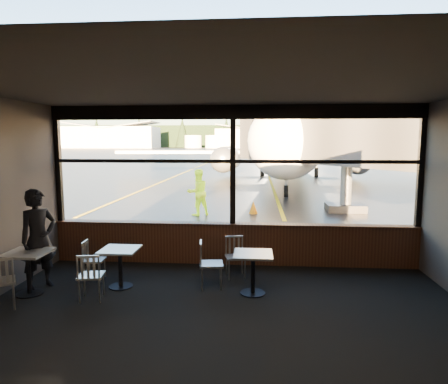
# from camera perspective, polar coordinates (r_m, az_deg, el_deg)

# --- Properties ---
(ground_plane) EXTENTS (520.00, 520.00, 0.00)m
(ground_plane) POSITION_cam_1_polar(r_m,az_deg,el_deg) (128.70, 4.48, 5.88)
(ground_plane) COLOR black
(ground_plane) RESTS_ON ground
(carpet_floor) EXTENTS (8.00, 6.00, 0.01)m
(carpet_floor) POSITION_cam_1_polar(r_m,az_deg,el_deg) (6.30, -0.49, -18.27)
(carpet_floor) COLOR black
(carpet_floor) RESTS_ON ground
(ceiling) EXTENTS (8.00, 6.00, 0.04)m
(ceiling) POSITION_cam_1_polar(r_m,az_deg,el_deg) (5.74, -0.52, 15.02)
(ceiling) COLOR #38332D
(ceiling) RESTS_ON ground
(wall_back) EXTENTS (8.00, 0.04, 3.50)m
(wall_back) POSITION_cam_1_polar(r_m,az_deg,el_deg) (2.88, -6.04, -12.39)
(wall_back) COLOR #4C433D
(wall_back) RESTS_ON ground
(window_sill) EXTENTS (8.00, 0.28, 0.90)m
(window_sill) POSITION_cam_1_polar(r_m,az_deg,el_deg) (8.97, 1.25, -7.48)
(window_sill) COLOR #502818
(window_sill) RESTS_ON ground
(window_header) EXTENTS (8.00, 0.18, 0.30)m
(window_header) POSITION_cam_1_polar(r_m,az_deg,el_deg) (8.71, 1.31, 11.33)
(window_header) COLOR black
(window_header) RESTS_ON ground
(mullion_left) EXTENTS (0.12, 0.12, 2.60)m
(mullion_left) POSITION_cam_1_polar(r_m,az_deg,el_deg) (9.76, -22.58, 3.57)
(mullion_left) COLOR black
(mullion_left) RESTS_ON ground
(mullion_centre) EXTENTS (0.12, 0.12, 2.60)m
(mullion_centre) POSITION_cam_1_polar(r_m,az_deg,el_deg) (8.70, 1.29, 3.75)
(mullion_centre) COLOR black
(mullion_centre) RESTS_ON ground
(mullion_right) EXTENTS (0.12, 0.12, 2.60)m
(mullion_right) POSITION_cam_1_polar(r_m,az_deg,el_deg) (9.34, 26.31, 3.25)
(mullion_right) COLOR black
(mullion_right) RESTS_ON ground
(window_transom) EXTENTS (8.00, 0.10, 0.08)m
(window_transom) POSITION_cam_1_polar(r_m,az_deg,el_deg) (8.69, 1.29, 4.41)
(window_transom) COLOR black
(window_transom) RESTS_ON ground
(airliner) EXTENTS (30.54, 35.55, 10.14)m
(airliner) POSITION_cam_1_polar(r_m,az_deg,el_deg) (31.23, 9.42, 11.35)
(airliner) COLOR white
(airliner) RESTS_ON ground_plane
(jet_bridge) EXTENTS (8.74, 10.68, 4.66)m
(jet_bridge) POSITION_cam_1_polar(r_m,az_deg,el_deg) (14.50, 17.04, 5.30)
(jet_bridge) COLOR #28282A
(jet_bridge) RESTS_ON ground_plane
(cafe_table_near) EXTENTS (0.69, 0.69, 0.75)m
(cafe_table_near) POSITION_cam_1_polar(r_m,az_deg,el_deg) (7.29, 4.15, -11.56)
(cafe_table_near) COLOR gray
(cafe_table_near) RESTS_ON carpet_floor
(cafe_table_mid) EXTENTS (0.68, 0.68, 0.74)m
(cafe_table_mid) POSITION_cam_1_polar(r_m,az_deg,el_deg) (7.84, -14.59, -10.48)
(cafe_table_mid) COLOR #9D9991
(cafe_table_mid) RESTS_ON carpet_floor
(cafe_table_left) EXTENTS (0.72, 0.72, 0.79)m
(cafe_table_left) POSITION_cam_1_polar(r_m,az_deg,el_deg) (8.04, -26.13, -10.38)
(cafe_table_left) COLOR #A29E95
(cafe_table_left) RESTS_ON carpet_floor
(chair_near_w) EXTENTS (0.55, 0.55, 0.90)m
(chair_near_w) POSITION_cam_1_polar(r_m,az_deg,el_deg) (7.54, -1.82, -10.33)
(chair_near_w) COLOR #AFA99E
(chair_near_w) RESTS_ON carpet_floor
(chair_near_n) EXTENTS (0.54, 0.54, 0.83)m
(chair_near_n) POSITION_cam_1_polar(r_m,az_deg,el_deg) (8.11, 1.68, -9.34)
(chair_near_n) COLOR #ACA79B
(chair_near_n) RESTS_ON carpet_floor
(chair_mid_s) EXTENTS (0.54, 0.54, 0.85)m
(chair_mid_s) POSITION_cam_1_polar(r_m,az_deg,el_deg) (7.36, -18.43, -11.33)
(chair_mid_s) COLOR beige
(chair_mid_s) RESTS_ON carpet_floor
(chair_mid_w) EXTENTS (0.47, 0.47, 0.80)m
(chair_mid_w) POSITION_cam_1_polar(r_m,az_deg,el_deg) (8.37, -18.03, -9.27)
(chair_mid_w) COLOR #B8B3A6
(chair_mid_w) RESTS_ON carpet_floor
(chair_left_s) EXTENTS (0.68, 0.68, 0.90)m
(chair_left_s) POSITION_cam_1_polar(r_m,az_deg,el_deg) (7.58, -29.28, -11.16)
(chair_left_s) COLOR #A9A599
(chair_left_s) RESTS_ON carpet_floor
(passenger) EXTENTS (0.75, 0.81, 1.87)m
(passenger) POSITION_cam_1_polar(r_m,az_deg,el_deg) (8.19, -24.97, -6.10)
(passenger) COLOR black
(passenger) RESTS_ON carpet_floor
(ground_crew) EXTENTS (1.06, 1.02, 1.73)m
(ground_crew) POSITION_cam_1_polar(r_m,az_deg,el_deg) (14.86, -3.77, -0.04)
(ground_crew) COLOR #BFF219
(ground_crew) RESTS_ON ground_plane
(cone_nose) EXTENTS (0.34, 0.34, 0.48)m
(cone_nose) POSITION_cam_1_polar(r_m,az_deg,el_deg) (15.30, 4.21, -2.21)
(cone_nose) COLOR #E35707
(cone_nose) RESTS_ON ground_plane
(hangar_left) EXTENTS (45.00, 18.00, 11.00)m
(hangar_left) POSITION_cam_1_polar(r_m,az_deg,el_deg) (201.43, -15.95, 7.63)
(hangar_left) COLOR silver
(hangar_left) RESTS_ON ground_plane
(hangar_mid) EXTENTS (38.00, 15.00, 10.00)m
(hangar_mid) POSITION_cam_1_polar(r_m,az_deg,el_deg) (193.68, 4.58, 7.76)
(hangar_mid) COLOR silver
(hangar_mid) RESTS_ON ground_plane
(hangar_right) EXTENTS (50.00, 20.00, 12.00)m
(hangar_right) POSITION_cam_1_polar(r_m,az_deg,el_deg) (195.94, 22.57, 7.53)
(hangar_right) COLOR silver
(hangar_right) RESTS_ON ground_plane
(fuel_tank_a) EXTENTS (8.00, 8.00, 6.00)m
(fuel_tank_a) POSITION_cam_1_polar(r_m,az_deg,el_deg) (193.09, -4.44, 7.17)
(fuel_tank_a) COLOR silver
(fuel_tank_a) RESTS_ON ground_plane
(fuel_tank_b) EXTENTS (8.00, 8.00, 6.00)m
(fuel_tank_b) POSITION_cam_1_polar(r_m,az_deg,el_deg) (191.77, -1.46, 7.19)
(fuel_tank_b) COLOR silver
(fuel_tank_b) RESTS_ON ground_plane
(fuel_tank_c) EXTENTS (8.00, 8.00, 6.00)m
(fuel_tank_c) POSITION_cam_1_polar(r_m,az_deg,el_deg) (190.96, 1.55, 7.19)
(fuel_tank_c) COLOR silver
(fuel_tank_c) RESTS_ON ground_plane
(treeline) EXTENTS (360.00, 3.00, 12.00)m
(treeline) POSITION_cam_1_polar(r_m,az_deg,el_deg) (218.69, 4.60, 7.95)
(treeline) COLOR black
(treeline) RESTS_ON ground_plane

